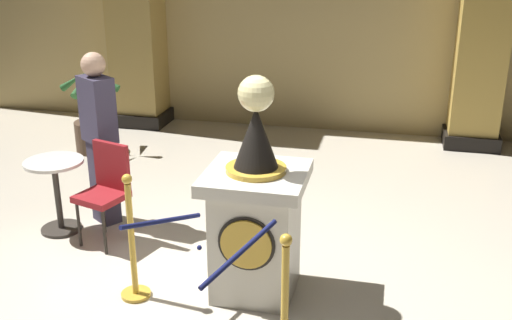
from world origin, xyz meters
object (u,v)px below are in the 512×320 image
Objects in this scene: pedestal_clock at (256,215)px; stanchion_near at (133,255)px; cafe_chair_red at (106,185)px; bystander_guest at (100,134)px; potted_palm_left at (93,128)px; cafe_table at (56,186)px.

pedestal_clock reaches higher than stanchion_near.
cafe_chair_red is (-1.56, 0.55, -0.11)m from pedestal_clock.
bystander_guest is (-0.86, 1.24, 0.55)m from stanchion_near.
potted_palm_left reaches higher than cafe_table.
bystander_guest is at bearing 124.56° from stanchion_near.
cafe_chair_red is (-0.63, 0.86, 0.20)m from stanchion_near.
pedestal_clock is 2.03m from bystander_guest.
cafe_chair_red is (0.57, -0.08, 0.10)m from cafe_table.
pedestal_clock is 1.04× the size of bystander_guest.
bystander_guest reaches higher than stanchion_near.
bystander_guest is (-1.79, 0.94, 0.24)m from pedestal_clock.
pedestal_clock is 1.88× the size of cafe_chair_red.
cafe_table is (0.79, -2.27, 0.15)m from potted_palm_left.
cafe_chair_red reaches higher than cafe_table.
cafe_table is at bearing -138.28° from bystander_guest.
cafe_table is at bearing 172.27° from cafe_chair_red.
pedestal_clock reaches higher than cafe_table.
bystander_guest reaches higher than cafe_chair_red.
potted_palm_left is 0.65× the size of bystander_guest.
potted_palm_left is 1.53× the size of cafe_table.
stanchion_near reaches higher than cafe_table.
stanchion_near is at bearing -55.44° from bystander_guest.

